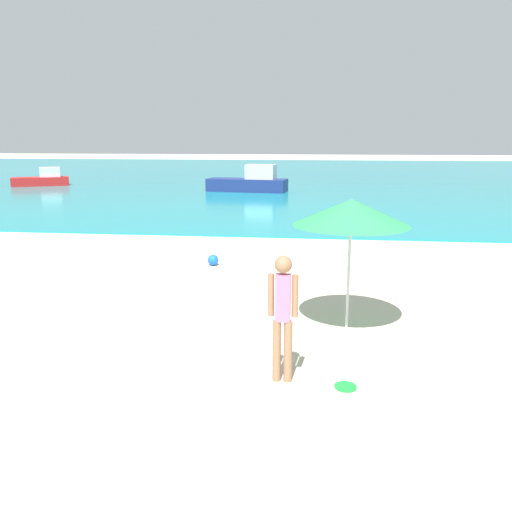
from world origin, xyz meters
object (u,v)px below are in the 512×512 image
at_px(boat_far, 43,179).
at_px(beach_ball, 213,260).
at_px(frisbee, 346,387).
at_px(person_standing, 283,311).
at_px(boat_near, 250,182).
at_px(beach_umbrella, 351,212).

xyz_separation_m(boat_far, beach_ball, (15.79, -20.42, -0.34)).
bearing_deg(beach_ball, frisbee, -64.39).
relative_size(boat_far, beach_ball, 13.31).
distance_m(person_standing, boat_far, 32.21).
xyz_separation_m(boat_near, boat_far, (-14.39, 2.25, -0.13)).
distance_m(beach_ball, beach_umbrella, 5.54).
height_order(boat_far, beach_umbrella, beach_umbrella).
bearing_deg(beach_umbrella, boat_near, 101.64).
bearing_deg(boat_far, beach_umbrella, 101.94).
xyz_separation_m(frisbee, boat_near, (-4.47, 24.56, 0.61)).
distance_m(frisbee, beach_umbrella, 3.02).
xyz_separation_m(boat_near, beach_umbrella, (4.59, -22.30, 1.39)).
bearing_deg(boat_far, person_standing, 98.22).
relative_size(frisbee, beach_ball, 1.05).
xyz_separation_m(person_standing, frisbee, (0.85, -0.11, -0.98)).
xyz_separation_m(person_standing, beach_umbrella, (0.97, 2.16, 1.02)).
bearing_deg(boat_far, beach_ball, 101.94).
bearing_deg(boat_near, frisbee, 108.16).
height_order(person_standing, beach_ball, person_standing).
distance_m(boat_near, boat_far, 14.56).
bearing_deg(beach_umbrella, boat_far, 127.72).
height_order(boat_near, boat_far, boat_near).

